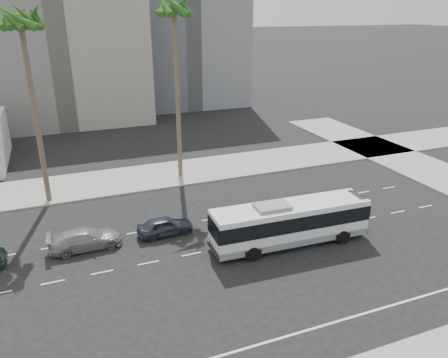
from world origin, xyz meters
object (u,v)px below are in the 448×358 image
city_bus (290,222)px  car_a (165,226)px  palm_near (174,12)px  car_b (85,239)px  palm_mid (21,25)px

city_bus → car_a: city_bus is taller
city_bus → palm_near: size_ratio=0.68×
car_b → palm_mid: bearing=12.1°
city_bus → car_b: city_bus is taller
car_a → palm_mid: 18.73m
city_bus → palm_near: (-3.61, 15.57, 13.75)m
car_a → palm_near: bearing=-24.0°
car_b → palm_near: bearing=-44.6°
car_b → palm_near: palm_near is taller
car_a → palm_near: size_ratio=0.24×
city_bus → car_a: (-7.98, 4.59, -1.03)m
city_bus → palm_mid: (-16.01, 14.14, 12.94)m
city_bus → car_a: bearing=152.4°
car_a → palm_near: palm_near is taller
city_bus → car_b: bearing=163.3°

